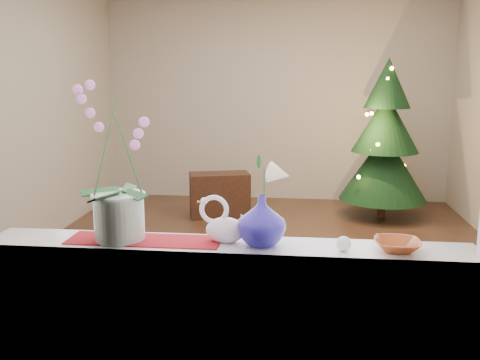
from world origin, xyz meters
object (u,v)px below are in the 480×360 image
object	(u,v)px
blue_vase	(262,217)
xmas_tree	(385,139)
swan	(225,220)
paperweight	(344,244)
side_table	(220,195)
amber_dish	(397,246)
orchid_pot	(117,162)

from	to	relation	value
blue_vase	xmas_tree	size ratio (longest dim) A/B	0.14
swan	xmas_tree	distance (m)	4.23
paperweight	xmas_tree	bearing A→B (deg)	79.10
paperweight	side_table	world-z (taller)	paperweight
swan	paperweight	bearing A→B (deg)	-10.28
amber_dish	swan	bearing A→B (deg)	177.30
paperweight	side_table	bearing A→B (deg)	106.18
xmas_tree	swan	bearing A→B (deg)	-108.03
orchid_pot	xmas_tree	distance (m)	4.43
side_table	orchid_pot	bearing A→B (deg)	-103.96
blue_vase	amber_dish	xyz separation A→B (m)	(0.59, -0.02, -0.11)
orchid_pot	swan	xyz separation A→B (m)	(0.48, 0.02, -0.26)
orchid_pot	blue_vase	distance (m)	0.69
swan	amber_dish	xyz separation A→B (m)	(0.75, -0.04, -0.08)
xmas_tree	side_table	bearing A→B (deg)	-174.23
swan	side_table	xyz separation A→B (m)	(-0.61, 3.83, -0.76)
paperweight	blue_vase	bearing A→B (deg)	172.45
blue_vase	swan	bearing A→B (deg)	173.49
blue_vase	side_table	bearing A→B (deg)	101.36
swan	blue_vase	bearing A→B (deg)	-9.57
paperweight	orchid_pot	bearing A→B (deg)	177.41
side_table	paperweight	bearing A→B (deg)	-89.63
swan	paperweight	xyz separation A→B (m)	(0.52, -0.07, -0.07)
orchid_pot	side_table	distance (m)	3.98
xmas_tree	amber_dish	bearing A→B (deg)	-97.82
paperweight	xmas_tree	xyz separation A→B (m)	(0.79, 4.08, -0.03)
xmas_tree	paperweight	bearing A→B (deg)	-100.90
orchid_pot	side_table	xyz separation A→B (m)	(-0.12, 3.85, -1.02)
blue_vase	amber_dish	bearing A→B (deg)	-1.63
orchid_pot	paperweight	world-z (taller)	orchid_pot
blue_vase	paperweight	world-z (taller)	blue_vase
xmas_tree	side_table	distance (m)	2.04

